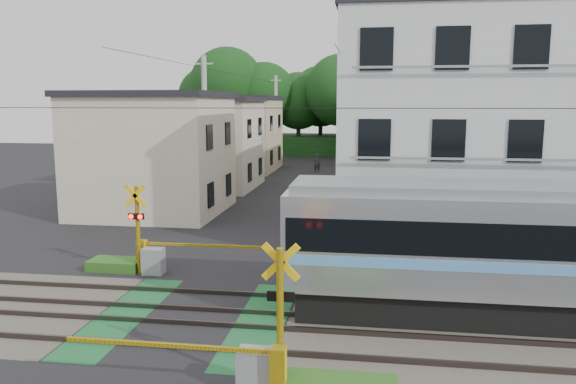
% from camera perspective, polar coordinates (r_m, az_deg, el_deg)
% --- Properties ---
extents(ground, '(120.00, 120.00, 0.00)m').
position_cam_1_polar(ground, '(15.73, -9.75, -12.50)').
color(ground, black).
extents(track_bed, '(120.00, 120.00, 0.14)m').
position_cam_1_polar(track_bed, '(15.71, -9.76, -12.38)').
color(track_bed, '#47423A').
rests_on(track_bed, ground).
extents(crossing_signal_near, '(4.74, 0.65, 3.09)m').
position_cam_1_polar(crossing_signal_near, '(11.58, -2.95, -16.72)').
color(crossing_signal_near, yellow).
rests_on(crossing_signal_near, ground).
extents(crossing_signal_far, '(4.74, 0.65, 3.09)m').
position_cam_1_polar(crossing_signal_far, '(19.62, -13.72, -6.06)').
color(crossing_signal_far, yellow).
rests_on(crossing_signal_far, ground).
extents(apartment_block, '(10.20, 8.36, 9.30)m').
position_cam_1_polar(apartment_block, '(23.70, 17.75, 6.02)').
color(apartment_block, silver).
rests_on(apartment_block, ground).
extents(houses_row, '(22.07, 31.35, 6.80)m').
position_cam_1_polar(houses_row, '(40.11, 2.02, 5.51)').
color(houses_row, beige).
rests_on(houses_row, ground).
extents(tree_hill, '(40.00, 12.73, 11.89)m').
position_cam_1_polar(tree_hill, '(62.29, 4.13, 9.22)').
color(tree_hill, '#143B13').
rests_on(tree_hill, ground).
extents(catenary, '(60.00, 5.04, 7.00)m').
position_cam_1_polar(catenary, '(14.12, 13.69, 0.46)').
color(catenary, '#2D2D33').
rests_on(catenary, ground).
extents(utility_poles, '(7.90, 42.00, 8.00)m').
position_cam_1_polar(utility_poles, '(37.36, -0.47, 6.54)').
color(utility_poles, '#A5A5A0').
rests_on(utility_poles, ground).
extents(pedestrian, '(0.58, 0.38, 1.58)m').
position_cam_1_polar(pedestrian, '(46.51, 2.95, 2.96)').
color(pedestrian, '#302C37').
rests_on(pedestrian, ground).
extents(weed_patches, '(10.25, 8.80, 0.40)m').
position_cam_1_polar(weed_patches, '(15.15, -3.39, -12.49)').
color(weed_patches, '#2D5E1E').
rests_on(weed_patches, ground).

